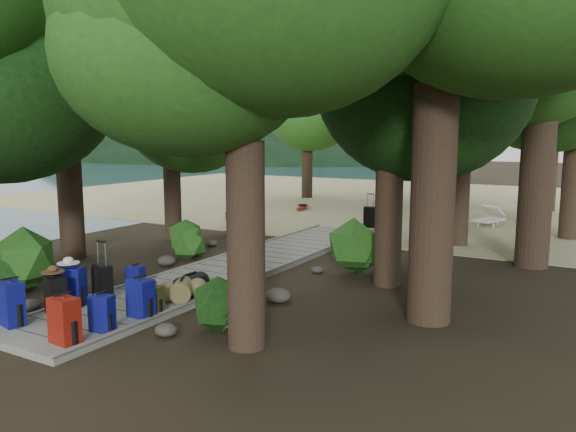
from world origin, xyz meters
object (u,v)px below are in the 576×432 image
Objects in this scene: backpack_left_d at (136,276)px; backpack_right_c at (141,296)px; backpack_right_d at (153,298)px; backpack_left_b at (56,293)px; sun_lounger at (489,216)px; backpack_right_b at (102,311)px; backpack_left_c at (72,284)px; duffel_right_black at (191,284)px; kayak at (303,206)px; suitcase_on_boardwalk at (103,281)px; duffel_right_khaki at (182,290)px; backpack_left_a at (11,301)px; lone_suitcase_on_sand at (370,217)px; backpack_right_a at (64,318)px.

backpack_left_d is 1.90m from backpack_right_c.
backpack_left_b is at bearing -154.20° from backpack_right_d.
backpack_left_d is 0.25× the size of sun_lounger.
backpack_right_b is at bearing -84.28° from sun_lounger.
backpack_left_c reaches higher than duffel_right_black.
kayak is 1.47× the size of sun_lounger.
suitcase_on_boardwalk is 0.22× the size of kayak.
backpack_right_b is 1.90m from duffel_right_khaki.
duffel_right_black is at bearing -77.99° from kayak.
backpack_left_c is (-0.01, 1.20, -0.00)m from backpack_left_a.
backpack_right_c is 0.25× the size of kayak.
lone_suitcase_on_sand is (-0.30, 10.86, -0.00)m from backpack_right_d.
backpack_left_a reaches higher than backpack_left_d.
suitcase_on_boardwalk is (-1.41, 0.46, -0.03)m from backpack_right_c.
backpack_left_a reaches higher than backpack_right_d.
backpack_right_a is 1.07× the size of backpack_right_c.
backpack_right_a reaches higher than sun_lounger.
backpack_left_a is at bearing -174.62° from backpack_right_b.
suitcase_on_boardwalk is (0.08, 1.81, -0.08)m from backpack_left_a.
backpack_left_b is 2.42m from duffel_right_black.
backpack_right_b is 15.44m from kayak.
backpack_left_b is 1.50m from backpack_right_c.
backpack_right_d is at bearing 92.51° from backpack_right_a.
backpack_right_a is at bearing -81.27° from kayak.
backpack_right_d is at bearing 73.61° from backpack_right_b.
backpack_right_a is at bearing -86.94° from duffel_right_black.
backpack_left_b reaches higher than duffel_right_khaki.
suitcase_on_boardwalk is at bearing -91.02° from sun_lounger.
backpack_left_d reaches higher than duffel_right_khaki.
sun_lounger is at bearing 69.28° from backpack_right_d.
sun_lounger is at bearing 93.82° from backpack_left_b.
backpack_left_a is 2.85m from duffel_right_khaki.
suitcase_on_boardwalk reaches higher than lone_suitcase_on_sand.
duffel_right_khaki is (-0.01, 1.08, -0.16)m from backpack_right_c.
suitcase_on_boardwalk is at bearing 100.72° from backpack_left_a.
backpack_left_b reaches higher than backpack_right_b.
suitcase_on_boardwalk is at bearing 130.53° from backpack_right_a.
sun_lounger reaches higher than kayak.
backpack_right_c reaches higher than backpack_left_d.
suitcase_on_boardwalk is at bearing -100.76° from backpack_left_d.
backpack_right_b is 2.28m from duffel_right_black.
backpack_left_c is at bearing 127.93° from backpack_left_b.
kayak is (-4.43, 12.90, -0.15)m from duffel_right_khaki.
backpack_left_b is 1.44× the size of backpack_right_d.
backpack_left_c is 14.51m from sun_lounger.
duffel_right_black is (-0.11, 2.28, -0.12)m from backpack_right_b.
suitcase_on_boardwalk is 13.86m from kayak.
backpack_left_c is at bearing -85.23° from kayak.
lone_suitcase_on_sand is at bearing 106.31° from backpack_left_b.
backpack_left_d is 0.69× the size of lone_suitcase_on_sand.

